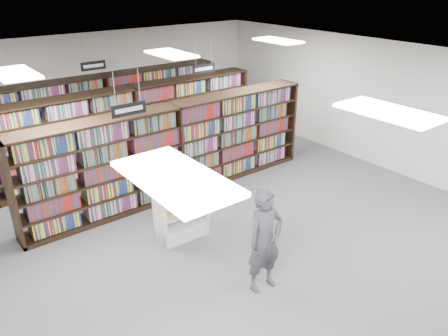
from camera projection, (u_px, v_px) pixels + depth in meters
floor at (231, 229)px, 8.71m from camera, size 12.00×12.00×0.00m
ceiling at (233, 68)px, 7.39m from camera, size 10.00×12.00×0.10m
wall_back at (100, 90)px, 12.38m from camera, size 10.00×0.10×3.20m
wall_right at (389, 107)px, 10.83m from camera, size 0.10×12.00×3.20m
bookshelf_row_near at (176, 150)px, 9.72m from camera, size 7.00×0.60×2.10m
bookshelf_row_mid at (134, 127)px, 11.16m from camera, size 7.00×0.60×2.10m
bookshelf_row_far at (107, 111)px, 12.39m from camera, size 7.00×0.60×2.10m
aisle_sign_left at (129, 108)px, 7.55m from camera, size 0.65×0.02×0.80m
aisle_sign_right at (204, 68)px, 10.66m from camera, size 0.65×0.02×0.80m
aisle_sign_center at (93, 65)px, 10.99m from camera, size 0.65×0.02×0.80m
troffer_front_left at (175, 178)px, 3.58m from camera, size 0.60×1.20×0.04m
troffer_front_center at (388, 112)px, 5.24m from camera, size 0.60×1.20×0.04m
troffer_back_left at (15, 73)px, 7.18m from camera, size 0.60×1.20×0.04m
troffer_back_center at (171, 54)px, 8.85m from camera, size 0.60×1.20×0.04m
troffer_back_right at (278, 41)px, 10.51m from camera, size 0.60×1.20×0.04m
endcap_display at (181, 214)px, 8.32m from camera, size 0.99×0.51×1.36m
open_book at (180, 171)px, 7.91m from camera, size 0.78×0.57×0.13m
shopper at (265, 241)px, 6.78m from camera, size 0.66×0.46×1.75m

